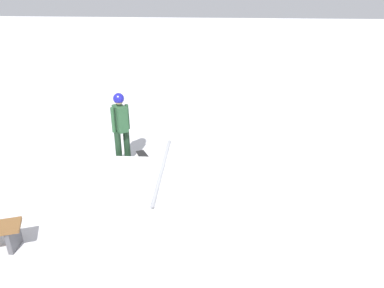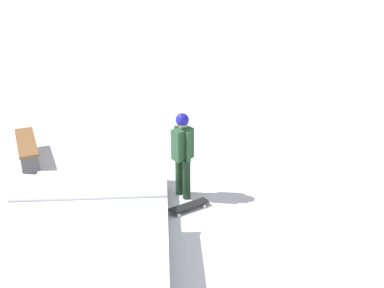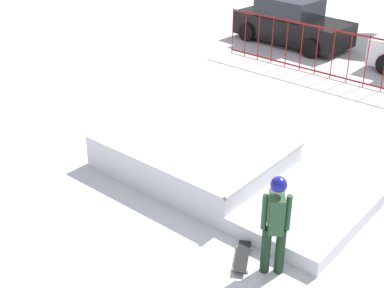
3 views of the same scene
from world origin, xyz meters
name	(u,v)px [view 2 (image 2 of 3)]	position (x,y,z in m)	size (l,w,h in m)	color
ground_plane	(92,246)	(0.00, 0.00, 0.00)	(60.00, 60.00, 0.00)	silver
skate_ramp	(78,271)	(-0.99, 0.03, 0.32)	(5.42, 2.63, 0.74)	silver
skater	(183,149)	(1.51, -1.56, 1.01)	(0.40, 0.44, 1.73)	black
skateboard	(189,206)	(1.01, -1.65, 0.08)	(0.56, 0.80, 0.09)	black
park_bench	(27,146)	(3.24, 1.86, 0.36)	(1.64, 0.90, 0.48)	brown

